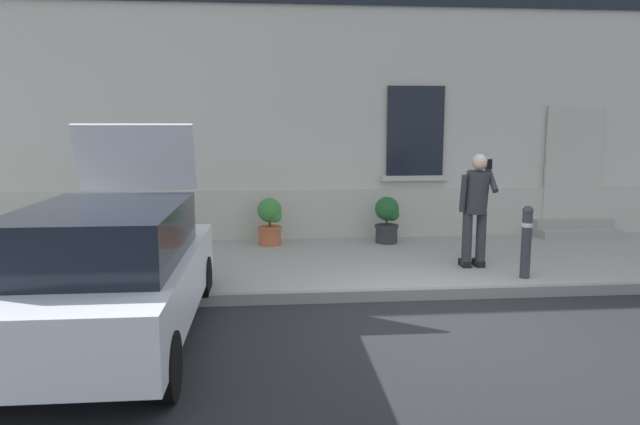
% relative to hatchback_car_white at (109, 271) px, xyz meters
% --- Properties ---
extents(ground_plane, '(80.00, 80.00, 0.00)m').
position_rel_hatchback_car_white_xyz_m(ground_plane, '(3.71, 0.29, -0.80)').
color(ground_plane, '#232326').
extents(sidewalk, '(24.00, 3.60, 0.15)m').
position_rel_hatchback_car_white_xyz_m(sidewalk, '(3.71, 3.09, -0.72)').
color(sidewalk, '#99968E').
rests_on(sidewalk, ground).
extents(curb_edge, '(24.00, 0.12, 0.15)m').
position_rel_hatchback_car_white_xyz_m(curb_edge, '(3.71, 1.23, -0.72)').
color(curb_edge, gray).
rests_on(curb_edge, ground).
extents(building_facade, '(24.00, 1.52, 7.50)m').
position_rel_hatchback_car_white_xyz_m(building_facade, '(3.72, 5.58, 2.93)').
color(building_facade, beige).
rests_on(building_facade, ground).
extents(entrance_stoop, '(1.58, 0.64, 0.32)m').
position_rel_hatchback_car_white_xyz_m(entrance_stoop, '(7.72, 4.63, -0.52)').
color(entrance_stoop, '#9E998E').
rests_on(entrance_stoop, sidewalk).
extents(hatchback_car_white, '(1.81, 4.07, 2.34)m').
position_rel_hatchback_car_white_xyz_m(hatchback_car_white, '(0.00, 0.00, 0.00)').
color(hatchback_car_white, white).
rests_on(hatchback_car_white, ground).
extents(bollard_near_person, '(0.15, 0.15, 1.04)m').
position_rel_hatchback_car_white_xyz_m(bollard_near_person, '(5.33, 1.64, -0.09)').
color(bollard_near_person, '#333338').
rests_on(bollard_near_person, sidewalk).
extents(person_on_phone, '(0.51, 0.49, 1.75)m').
position_rel_hatchback_car_white_xyz_m(person_on_phone, '(4.81, 2.29, 0.35)').
color(person_on_phone, '#2D2D33').
rests_on(person_on_phone, sidewalk).
extents(planter_cream, '(0.44, 0.44, 0.86)m').
position_rel_hatchback_car_white_xyz_m(planter_cream, '(-0.44, 4.27, -0.19)').
color(planter_cream, beige).
rests_on(planter_cream, sidewalk).
extents(planter_terracotta, '(0.44, 0.44, 0.86)m').
position_rel_hatchback_car_white_xyz_m(planter_terracotta, '(1.72, 4.31, -0.19)').
color(planter_terracotta, '#B25B38').
rests_on(planter_terracotta, sidewalk).
extents(planter_charcoal, '(0.44, 0.44, 0.86)m').
position_rel_hatchback_car_white_xyz_m(planter_charcoal, '(3.88, 4.29, -0.19)').
color(planter_charcoal, '#2D2D30').
rests_on(planter_charcoal, sidewalk).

